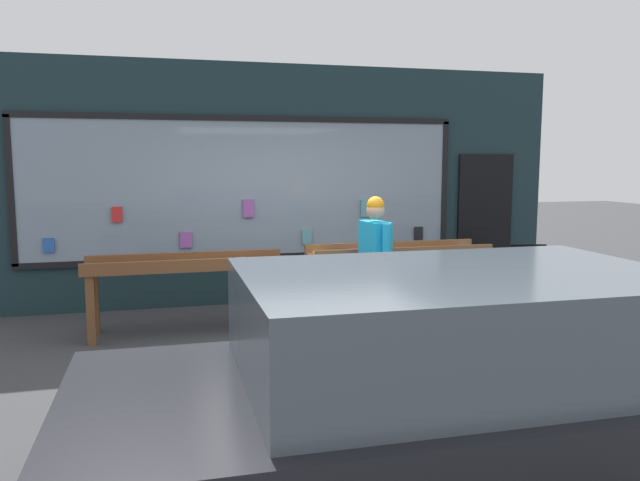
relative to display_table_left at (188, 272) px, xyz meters
The scene contains 8 objects.
ground_plane 1.78m from the display_table_left, 36.65° to the right, with size 40.00×40.00×0.00m, color #38383A.
shopfront_facade 2.15m from the display_table_left, 47.06° to the left, with size 8.38×0.29×3.33m.
display_table_left is the anchor object (origin of this frame).
display_table_right 2.62m from the display_table_left, ahead, with size 2.30×0.61×0.95m.
person_browsing 2.18m from the display_table_left, 16.79° to the right, with size 0.27×0.64×1.60m.
small_dog 2.00m from the display_table_left, 26.23° to the right, with size 0.41×0.49×0.36m.
sandwich_board_sign 4.60m from the display_table_left, ahead, with size 0.63×0.74×0.85m.
parked_car 4.42m from the display_table_left, 73.52° to the right, with size 4.22×1.96×1.41m.
Camera 1 is at (-1.64, -6.31, 2.01)m, focal length 35.00 mm.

